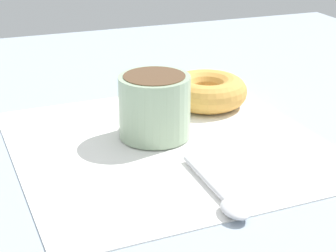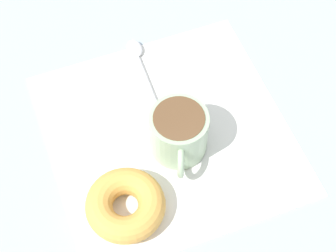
# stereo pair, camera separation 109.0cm
# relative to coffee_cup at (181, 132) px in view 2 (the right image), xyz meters

# --- Properties ---
(ground_plane) EXTENTS (1.20, 1.20, 0.02)m
(ground_plane) POSITION_rel_coffee_cup_xyz_m (-0.05, -0.00, -0.05)
(ground_plane) COLOR #99A8B7
(napkin) EXTENTS (0.36, 0.36, 0.00)m
(napkin) POSITION_rel_coffee_cup_xyz_m (-0.03, -0.01, -0.04)
(napkin) COLOR white
(napkin) RESTS_ON ground_plane
(coffee_cup) EXTENTS (0.11, 0.08, 0.07)m
(coffee_cup) POSITION_rel_coffee_cup_xyz_m (0.00, 0.00, 0.00)
(coffee_cup) COLOR #9EB793
(coffee_cup) RESTS_ON napkin
(donut) EXTENTS (0.11, 0.11, 0.04)m
(donut) POSITION_rel_coffee_cup_xyz_m (0.07, -0.10, -0.02)
(donut) COLOR gold
(donut) RESTS_ON napkin
(spoon) EXTENTS (0.13, 0.02, 0.01)m
(spoon) POSITION_rel_coffee_cup_xyz_m (-0.17, -0.01, -0.03)
(spoon) COLOR silver
(spoon) RESTS_ON napkin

